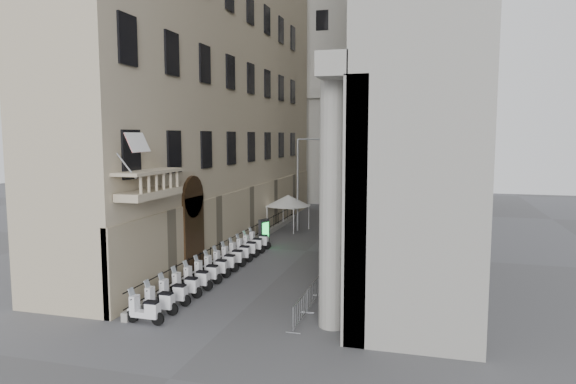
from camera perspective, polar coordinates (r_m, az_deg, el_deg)
name	(u,v)px	position (r m, az deg, el deg)	size (l,w,h in m)	color
ground	(170,379)	(18.08, -13.01, -19.57)	(120.00, 120.00, 0.00)	#4D4D50
left_building	(218,11)	(40.43, -7.83, 19.33)	(5.00, 36.00, 34.00)	#B6A88C
far_building	(363,75)	(63.15, 8.37, 12.74)	(22.00, 10.00, 30.00)	beige
iron_fence	(241,251)	(35.36, -5.19, -6.54)	(0.30, 28.00, 1.40)	black
blue_awning	(378,235)	(41.17, 9.96, -4.78)	(1.60, 3.00, 3.00)	navy
flag	(143,315)	(23.95, -15.81, -13.06)	(1.00, 1.40, 8.20)	#9E0C11
scooter_0	(146,324)	(22.92, -15.53, -13.95)	(0.56, 1.40, 1.50)	white
scooter_1	(161,314)	(23.92, -13.98, -13.03)	(0.56, 1.40, 1.50)	white
scooter_2	(174,305)	(24.94, -12.55, -12.18)	(0.56, 1.40, 1.50)	white
scooter_3	(186,297)	(25.98, -11.25, -11.39)	(0.56, 1.40, 1.50)	white
scooter_4	(197,290)	(27.03, -10.06, -10.66)	(0.56, 1.40, 1.50)	white
scooter_5	(207,283)	(28.10, -8.96, -9.98)	(0.56, 1.40, 1.50)	white
scooter_6	(217,277)	(29.19, -7.95, -9.35)	(0.56, 1.40, 1.50)	white
scooter_7	(225,271)	(30.28, -7.01, -8.76)	(0.56, 1.40, 1.50)	white
scooter_8	(233,266)	(31.39, -6.14, -8.21)	(0.56, 1.40, 1.50)	white
scooter_9	(240,261)	(32.50, -5.34, -7.69)	(0.56, 1.40, 1.50)	white
scooter_10	(247,257)	(33.62, -4.58, -7.21)	(0.56, 1.40, 1.50)	white
scooter_11	(253,253)	(34.75, -3.88, -6.76)	(0.56, 1.40, 1.50)	white
scooter_12	(259,249)	(35.89, -3.23, -6.33)	(0.56, 1.40, 1.50)	white
barrier_0	(300,323)	(22.24, 1.38, -14.35)	(0.60, 2.40, 1.10)	#AAADB2
barrier_1	(313,304)	(24.53, 2.84, -12.35)	(0.60, 2.40, 1.10)	#AAADB2
barrier_2	(324,289)	(26.86, 4.03, -10.69)	(0.60, 2.40, 1.10)	#AAADB2
barrier_3	(333,276)	(29.22, 5.01, -9.29)	(0.60, 2.40, 1.10)	#AAADB2
barrier_4	(340,265)	(31.60, 5.85, -8.10)	(0.60, 2.40, 1.10)	#AAADB2
barrier_5	(347,256)	(34.00, 6.56, -7.08)	(0.60, 2.40, 1.10)	#AAADB2
barrier_6	(352,248)	(36.41, 7.17, -6.19)	(0.60, 2.40, 1.10)	#AAADB2
barrier_7	(357,241)	(38.83, 7.71, -5.41)	(0.60, 2.40, 1.10)	#AAADB2
barrier_8	(362,235)	(41.26, 8.18, -4.72)	(0.60, 2.40, 1.10)	#AAADB2
barrier_9	(365,229)	(43.70, 8.60, -4.11)	(0.60, 2.40, 1.10)	#AAADB2
security_tent	(286,200)	(42.93, -0.22, -0.90)	(3.62, 3.62, 2.94)	white
street_lamp	(301,176)	(42.04, 1.45, 1.74)	(2.45, 0.69, 7.60)	gray
info_kiosk	(264,233)	(36.40, -2.69, -4.56)	(0.55, 0.96, 1.96)	black
pedestrian_a	(325,221)	(41.25, 4.12, -3.27)	(0.73, 0.48, 1.99)	black
pedestrian_b	(359,210)	(47.90, 7.88, -1.99)	(0.96, 0.75, 1.97)	black
pedestrian_c	(337,212)	(46.84, 5.48, -2.27)	(0.86, 0.56, 1.77)	black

